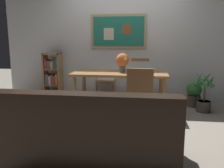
{
  "coord_description": "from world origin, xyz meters",
  "views": [
    {
      "loc": [
        0.42,
        -3.76,
        1.33
      ],
      "look_at": [
        -0.05,
        -0.23,
        0.65
      ],
      "focal_mm": 38.46,
      "sensor_mm": 36.0,
      "label": 1
    }
  ],
  "objects_px": {
    "flower_vase": "(123,61)",
    "dining_chair_far_right": "(140,76)",
    "dining_chair_far_left": "(107,76)",
    "potted_ivy": "(194,94)",
    "potted_palm": "(204,96)",
    "dining_chair_near_right": "(140,93)",
    "leather_couch": "(90,137)",
    "bookshelf": "(53,78)",
    "tv_remote": "(138,73)",
    "dining_table": "(120,77)"
  },
  "relations": [
    {
      "from": "dining_chair_far_right",
      "to": "dining_chair_near_right",
      "type": "bearing_deg",
      "value": -88.88
    },
    {
      "from": "dining_table",
      "to": "flower_vase",
      "type": "height_order",
      "value": "flower_vase"
    },
    {
      "from": "dining_chair_far_right",
      "to": "potted_palm",
      "type": "height_order",
      "value": "dining_chair_far_right"
    },
    {
      "from": "potted_ivy",
      "to": "tv_remote",
      "type": "height_order",
      "value": "tv_remote"
    },
    {
      "from": "dining_chair_near_right",
      "to": "leather_couch",
      "type": "bearing_deg",
      "value": -112.96
    },
    {
      "from": "leather_couch",
      "to": "potted_palm",
      "type": "relative_size",
      "value": 2.39
    },
    {
      "from": "bookshelf",
      "to": "tv_remote",
      "type": "xyz_separation_m",
      "value": [
        1.84,
        -0.8,
        0.27
      ]
    },
    {
      "from": "dining_chair_far_right",
      "to": "bookshelf",
      "type": "bearing_deg",
      "value": -175.88
    },
    {
      "from": "bookshelf",
      "to": "leather_couch",
      "type": "bearing_deg",
      "value": -61.79
    },
    {
      "from": "dining_table",
      "to": "dining_chair_far_left",
      "type": "relative_size",
      "value": 1.84
    },
    {
      "from": "leather_couch",
      "to": "potted_palm",
      "type": "xyz_separation_m",
      "value": [
        1.65,
        2.11,
        -0.01
      ]
    },
    {
      "from": "potted_ivy",
      "to": "tv_remote",
      "type": "xyz_separation_m",
      "value": [
        -1.08,
        -0.67,
        0.49
      ]
    },
    {
      "from": "flower_vase",
      "to": "dining_chair_far_right",
      "type": "bearing_deg",
      "value": 69.54
    },
    {
      "from": "dining_chair_far_left",
      "to": "potted_ivy",
      "type": "xyz_separation_m",
      "value": [
        1.78,
        -0.28,
        -0.28
      ]
    },
    {
      "from": "dining_chair_far_left",
      "to": "dining_chair_far_right",
      "type": "relative_size",
      "value": 1.0
    },
    {
      "from": "dining_chair_near_right",
      "to": "tv_remote",
      "type": "height_order",
      "value": "dining_chair_near_right"
    },
    {
      "from": "dining_chair_far_left",
      "to": "flower_vase",
      "type": "bearing_deg",
      "value": -62.61
    },
    {
      "from": "dining_chair_near_right",
      "to": "flower_vase",
      "type": "xyz_separation_m",
      "value": [
        -0.33,
        0.74,
        0.4
      ]
    },
    {
      "from": "potted_ivy",
      "to": "potted_palm",
      "type": "relative_size",
      "value": 0.68
    },
    {
      "from": "potted_palm",
      "to": "dining_chair_near_right",
      "type": "bearing_deg",
      "value": -141.09
    },
    {
      "from": "dining_table",
      "to": "potted_ivy",
      "type": "bearing_deg",
      "value": 19.41
    },
    {
      "from": "potted_ivy",
      "to": "leather_couch",
      "type": "bearing_deg",
      "value": -122.19
    },
    {
      "from": "dining_chair_far_left",
      "to": "leather_couch",
      "type": "relative_size",
      "value": 0.51
    },
    {
      "from": "leather_couch",
      "to": "potted_ivy",
      "type": "distance_m",
      "value": 2.89
    },
    {
      "from": "dining_table",
      "to": "leather_couch",
      "type": "xyz_separation_m",
      "value": [
        -0.13,
        -1.95,
        -0.33
      ]
    },
    {
      "from": "dining_chair_near_right",
      "to": "dining_chair_far_right",
      "type": "bearing_deg",
      "value": 91.12
    },
    {
      "from": "flower_vase",
      "to": "dining_chair_far_left",
      "type": "bearing_deg",
      "value": 117.39
    },
    {
      "from": "dining_chair_far_left",
      "to": "potted_ivy",
      "type": "height_order",
      "value": "dining_chair_far_left"
    },
    {
      "from": "potted_ivy",
      "to": "potted_palm",
      "type": "xyz_separation_m",
      "value": [
        0.11,
        -0.34,
        0.05
      ]
    },
    {
      "from": "dining_chair_far_right",
      "to": "bookshelf",
      "type": "distance_m",
      "value": 1.86
    },
    {
      "from": "dining_chair_far_right",
      "to": "potted_ivy",
      "type": "bearing_deg",
      "value": -14.11
    },
    {
      "from": "bookshelf",
      "to": "dining_chair_near_right",
      "type": "bearing_deg",
      "value": -36.68
    },
    {
      "from": "dining_chair_far_left",
      "to": "potted_palm",
      "type": "xyz_separation_m",
      "value": [
        1.89,
        -0.61,
        -0.23
      ]
    },
    {
      "from": "dining_table",
      "to": "potted_ivy",
      "type": "relative_size",
      "value": 3.27
    },
    {
      "from": "potted_ivy",
      "to": "flower_vase",
      "type": "relative_size",
      "value": 1.52
    },
    {
      "from": "dining_table",
      "to": "potted_ivy",
      "type": "height_order",
      "value": "dining_table"
    },
    {
      "from": "bookshelf",
      "to": "tv_remote",
      "type": "height_order",
      "value": "bookshelf"
    },
    {
      "from": "dining_chair_near_right",
      "to": "potted_ivy",
      "type": "bearing_deg",
      "value": 50.62
    },
    {
      "from": "dining_chair_far_right",
      "to": "potted_ivy",
      "type": "height_order",
      "value": "dining_chair_far_right"
    },
    {
      "from": "dining_table",
      "to": "leather_couch",
      "type": "distance_m",
      "value": 1.98
    },
    {
      "from": "potted_palm",
      "to": "tv_remote",
      "type": "height_order",
      "value": "tv_remote"
    },
    {
      "from": "flower_vase",
      "to": "potted_palm",
      "type": "bearing_deg",
      "value": 7.19
    },
    {
      "from": "potted_ivy",
      "to": "potted_palm",
      "type": "distance_m",
      "value": 0.36
    },
    {
      "from": "dining_table",
      "to": "dining_chair_near_right",
      "type": "relative_size",
      "value": 1.84
    },
    {
      "from": "flower_vase",
      "to": "dining_table",
      "type": "bearing_deg",
      "value": 150.11
    },
    {
      "from": "flower_vase",
      "to": "tv_remote",
      "type": "height_order",
      "value": "flower_vase"
    },
    {
      "from": "flower_vase",
      "to": "tv_remote",
      "type": "bearing_deg",
      "value": -26.38
    },
    {
      "from": "dining_chair_far_left",
      "to": "bookshelf",
      "type": "distance_m",
      "value": 1.15
    },
    {
      "from": "dining_chair_far_left",
      "to": "potted_palm",
      "type": "height_order",
      "value": "dining_chair_far_left"
    },
    {
      "from": "dining_chair_far_right",
      "to": "tv_remote",
      "type": "xyz_separation_m",
      "value": [
        -0.01,
        -0.94,
        0.21
      ]
    }
  ]
}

